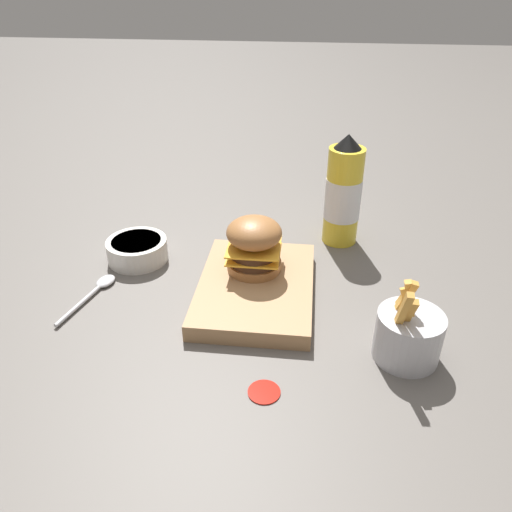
{
  "coord_description": "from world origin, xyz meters",
  "views": [
    {
      "loc": [
        0.65,
        0.1,
        0.51
      ],
      "look_at": [
        -0.05,
        0.02,
        0.08
      ],
      "focal_mm": 35.0,
      "sensor_mm": 36.0,
      "label": 1
    }
  ],
  "objects_px": {
    "fries_basket": "(408,335)",
    "side_bowl": "(137,249)",
    "ketchup_bottle": "(343,194)",
    "serving_board": "(256,288)",
    "burger": "(254,244)",
    "spoon": "(98,288)"
  },
  "relations": [
    {
      "from": "fries_basket",
      "to": "side_bowl",
      "type": "xyz_separation_m",
      "value": [
        -0.22,
        -0.47,
        -0.02
      ]
    },
    {
      "from": "ketchup_bottle",
      "to": "side_bowl",
      "type": "xyz_separation_m",
      "value": [
        0.12,
        -0.39,
        -0.08
      ]
    },
    {
      "from": "serving_board",
      "to": "fries_basket",
      "type": "xyz_separation_m",
      "value": [
        0.13,
        0.23,
        0.03
      ]
    },
    {
      "from": "serving_board",
      "to": "burger",
      "type": "bearing_deg",
      "value": -168.82
    },
    {
      "from": "serving_board",
      "to": "side_bowl",
      "type": "height_order",
      "value": "side_bowl"
    },
    {
      "from": "spoon",
      "to": "ketchup_bottle",
      "type": "bearing_deg",
      "value": -47.44
    },
    {
      "from": "ketchup_bottle",
      "to": "side_bowl",
      "type": "relative_size",
      "value": 1.96
    },
    {
      "from": "serving_board",
      "to": "spoon",
      "type": "height_order",
      "value": "serving_board"
    },
    {
      "from": "spoon",
      "to": "side_bowl",
      "type": "bearing_deg",
      "value": -4.84
    },
    {
      "from": "fries_basket",
      "to": "spoon",
      "type": "relative_size",
      "value": 0.89
    },
    {
      "from": "burger",
      "to": "side_bowl",
      "type": "bearing_deg",
      "value": -102.73
    },
    {
      "from": "side_bowl",
      "to": "spoon",
      "type": "xyz_separation_m",
      "value": [
        0.11,
        -0.04,
        -0.02
      ]
    },
    {
      "from": "ketchup_bottle",
      "to": "fries_basket",
      "type": "height_order",
      "value": "ketchup_bottle"
    },
    {
      "from": "burger",
      "to": "ketchup_bottle",
      "type": "height_order",
      "value": "ketchup_bottle"
    },
    {
      "from": "ketchup_bottle",
      "to": "spoon",
      "type": "bearing_deg",
      "value": -61.42
    },
    {
      "from": "ketchup_bottle",
      "to": "spoon",
      "type": "height_order",
      "value": "ketchup_bottle"
    },
    {
      "from": "serving_board",
      "to": "spoon",
      "type": "xyz_separation_m",
      "value": [
        0.02,
        -0.28,
        -0.01
      ]
    },
    {
      "from": "serving_board",
      "to": "side_bowl",
      "type": "bearing_deg",
      "value": -110.83
    },
    {
      "from": "side_bowl",
      "to": "serving_board",
      "type": "bearing_deg",
      "value": 69.17
    },
    {
      "from": "spoon",
      "to": "burger",
      "type": "bearing_deg",
      "value": -63.93
    },
    {
      "from": "serving_board",
      "to": "ketchup_bottle",
      "type": "bearing_deg",
      "value": 145.13
    },
    {
      "from": "ketchup_bottle",
      "to": "spoon",
      "type": "xyz_separation_m",
      "value": [
        0.23,
        -0.43,
        -0.1
      ]
    }
  ]
}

